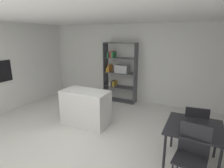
# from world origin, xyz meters

# --- Properties ---
(ground_plane) EXTENTS (10.15, 10.15, 0.00)m
(ground_plane) POSITION_xyz_m (0.00, 0.00, 0.00)
(ground_plane) COLOR silver
(ceiling_slab) EXTENTS (7.37, 6.22, 0.06)m
(ceiling_slab) POSITION_xyz_m (0.00, 0.00, 2.63)
(ceiling_slab) COLOR white
(ceiling_slab) RESTS_ON ground_plane
(back_partition) EXTENTS (7.37, 0.06, 2.60)m
(back_partition) POSITION_xyz_m (0.00, 3.08, 1.30)
(back_partition) COLOR white
(back_partition) RESTS_ON ground_plane
(built_in_oven) EXTENTS (0.06, 0.57, 0.60)m
(built_in_oven) POSITION_xyz_m (-3.00, 0.36, 1.25)
(built_in_oven) COLOR black
(built_in_oven) RESTS_ON ground_plane
(kitchen_island) EXTENTS (1.19, 0.63, 0.89)m
(kitchen_island) POSITION_xyz_m (-0.50, 0.81, 0.45)
(kitchen_island) COLOR white
(kitchen_island) RESTS_ON ground_plane
(open_bookshelf) EXTENTS (1.13, 0.36, 2.00)m
(open_bookshelf) POSITION_xyz_m (-0.45, 2.79, 1.06)
(open_bookshelf) COLOR #4C4C51
(open_bookshelf) RESTS_ON ground_plane
(dining_table) EXTENTS (0.91, 0.94, 0.75)m
(dining_table) POSITION_xyz_m (2.05, 0.31, 0.67)
(dining_table) COLOR #232328
(dining_table) RESTS_ON ground_plane
(dining_chair_near) EXTENTS (0.50, 0.47, 0.99)m
(dining_chair_near) POSITION_xyz_m (2.06, -0.18, 0.59)
(dining_chair_near) COLOR #232328
(dining_chair_near) RESTS_ON ground_plane
(dining_chair_far) EXTENTS (0.46, 0.46, 0.94)m
(dining_chair_far) POSITION_xyz_m (2.06, 0.81, 0.55)
(dining_chair_far) COLOR #232328
(dining_chair_far) RESTS_ON ground_plane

